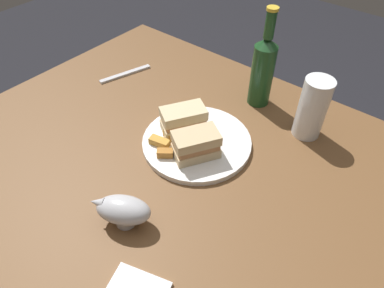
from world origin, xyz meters
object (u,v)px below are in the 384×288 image
at_px(sandwich_half_left, 184,120).
at_px(gravy_boat, 123,210).
at_px(sandwich_half_right, 196,145).
at_px(cider_bottle, 263,69).
at_px(plate, 197,142).
at_px(fork, 125,74).
at_px(pint_glass, 312,111).

xyz_separation_m(sandwich_half_left, gravy_boat, (0.08, -0.29, -0.01)).
xyz_separation_m(sandwich_half_right, gravy_boat, (0.00, -0.24, -0.01)).
bearing_deg(sandwich_half_left, cider_bottle, 72.75).
distance_m(sandwich_half_left, gravy_boat, 0.30).
bearing_deg(sandwich_half_right, sandwich_half_left, 148.28).
distance_m(gravy_boat, cider_bottle, 0.55).
xyz_separation_m(plate, cider_bottle, (0.03, 0.26, 0.11)).
distance_m(sandwich_half_left, fork, 0.36).
relative_size(sandwich_half_right, cider_bottle, 0.45).
bearing_deg(pint_glass, plate, -132.12).
height_order(plate, sandwich_half_right, sandwich_half_right).
bearing_deg(gravy_boat, sandwich_half_left, 105.88).
height_order(pint_glass, cider_bottle, cider_bottle).
bearing_deg(sandwich_half_left, sandwich_half_right, -31.72).
bearing_deg(plate, cider_bottle, 84.19).
bearing_deg(fork, sandwich_half_right, -92.31).
bearing_deg(sandwich_half_left, pint_glass, 40.20).
height_order(pint_glass, fork, pint_glass).
height_order(plate, fork, plate).
distance_m(plate, pint_glass, 0.31).
height_order(plate, sandwich_half_left, sandwich_half_left).
relative_size(sandwich_half_right, pint_glass, 0.76).
bearing_deg(gravy_boat, cider_bottle, 90.48).
distance_m(sandwich_half_right, cider_bottle, 0.31).
distance_m(plate, sandwich_half_right, 0.07).
relative_size(pint_glass, gravy_boat, 1.26).
bearing_deg(gravy_boat, plate, 96.28).
distance_m(sandwich_half_right, fork, 0.45).
distance_m(sandwich_half_left, cider_bottle, 0.27).
xyz_separation_m(plate, sandwich_half_right, (0.03, -0.04, 0.04)).
bearing_deg(pint_glass, fork, -169.09).
xyz_separation_m(sandwich_half_left, sandwich_half_right, (0.08, -0.05, -0.00)).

